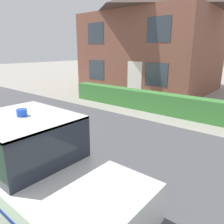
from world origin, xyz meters
The scene contains 4 objects.
road_strip centered at (0.00, 4.45, 0.01)m, with size 28.00×6.77×0.01m, color #4C4C51.
garden_hedge centered at (1.35, 9.18, 0.45)m, with size 12.19×0.61×0.90m, color #3D7F38.
police_car centered at (1.29, 2.28, 0.73)m, with size 4.49×1.74×1.74m.
house_left centered at (-3.37, 14.57, 3.49)m, with size 8.68×6.77×6.86m.
Camera 1 is at (4.77, 0.43, 2.78)m, focal length 35.00 mm.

